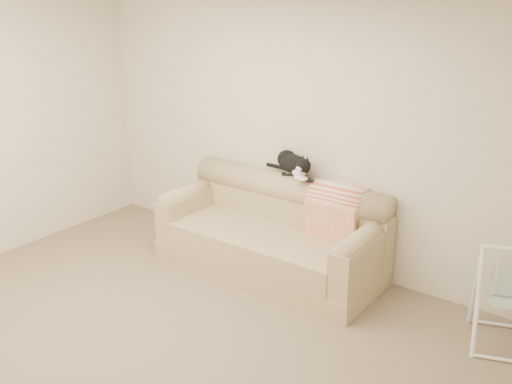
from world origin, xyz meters
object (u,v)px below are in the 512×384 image
sofa (273,234)px  remote_a (291,174)px  tuxedo_cat (294,164)px  baby_swing (509,297)px  remote_b (307,180)px

sofa → remote_a: size_ratio=11.95×
tuxedo_cat → baby_swing: bearing=-7.3°
remote_b → tuxedo_cat: size_ratio=0.29×
remote_b → baby_swing: 2.01m
remote_b → baby_swing: (1.94, -0.21, -0.50)m
sofa → baby_swing: size_ratio=2.67×
tuxedo_cat → remote_b: bearing=-18.3°
remote_a → baby_swing: size_ratio=0.22×
sofa → baby_swing: 2.18m
baby_swing → remote_b: bearing=173.8°
sofa → remote_b: 0.64m
remote_a → remote_b: 0.22m
tuxedo_cat → baby_swing: (2.13, -0.27, -0.60)m
sofa → remote_a: 0.61m
tuxedo_cat → baby_swing: tuxedo_cat is taller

